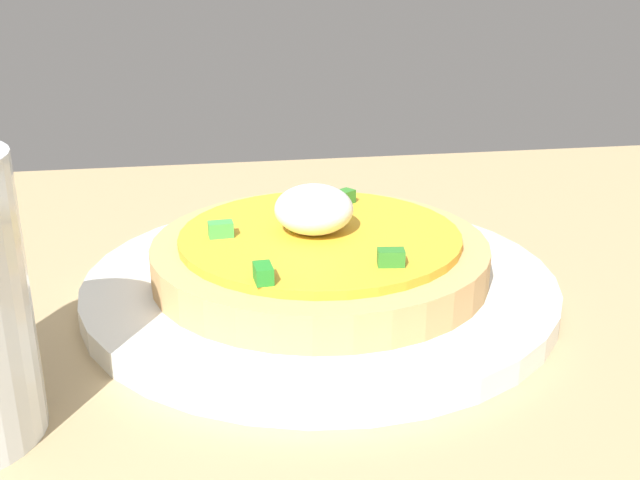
% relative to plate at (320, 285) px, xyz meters
% --- Properties ---
extents(plate, '(0.25, 0.25, 0.01)m').
position_rel_plate_xyz_m(plate, '(0.00, 0.00, 0.00)').
color(plate, white).
rests_on(plate, dining_table).
extents(pizza, '(0.18, 0.18, 0.05)m').
position_rel_plate_xyz_m(pizza, '(0.00, -0.00, 0.02)').
color(pizza, tan).
rests_on(pizza, plate).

